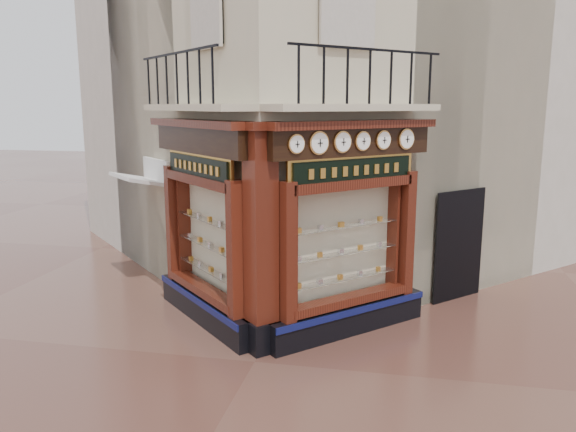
% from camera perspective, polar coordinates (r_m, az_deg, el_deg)
% --- Properties ---
extents(ground, '(80.00, 80.00, 0.00)m').
position_cam_1_polar(ground, '(9.76, -3.41, -14.57)').
color(ground, '#543127').
rests_on(ground, ground).
extents(main_building, '(11.31, 11.31, 12.00)m').
position_cam_1_polar(main_building, '(14.93, 2.66, 17.93)').
color(main_building, '#BEB594').
rests_on(main_building, ground).
extents(neighbour_left, '(11.31, 11.31, 11.00)m').
position_cam_1_polar(neighbour_left, '(17.82, -4.25, 15.19)').
color(neighbour_left, beige).
rests_on(neighbour_left, ground).
extents(neighbour_right, '(11.31, 11.31, 11.00)m').
position_cam_1_polar(neighbour_right, '(17.17, 12.46, 15.12)').
color(neighbour_right, beige).
rests_on(neighbour_right, ground).
extents(shopfront_left, '(2.86, 2.86, 3.98)m').
position_cam_1_polar(shopfront_left, '(10.95, -8.55, -0.86)').
color(shopfront_left, black).
rests_on(shopfront_left, ground).
extents(shopfront_right, '(2.86, 2.86, 3.98)m').
position_cam_1_polar(shopfront_right, '(10.35, 6.26, -1.51)').
color(shopfront_right, black).
rests_on(shopfront_right, ground).
extents(corner_pilaster, '(0.85, 0.85, 3.98)m').
position_cam_1_polar(corner_pilaster, '(9.55, -2.78, -2.70)').
color(corner_pilaster, black).
rests_on(corner_pilaster, ground).
extents(balcony, '(5.94, 2.97, 1.03)m').
position_cam_1_polar(balcony, '(10.24, -1.52, 11.06)').
color(balcony, '#BEB594').
rests_on(balcony, ground).
extents(clock_a, '(0.26, 0.26, 0.32)m').
position_cam_1_polar(clock_a, '(9.17, 0.85, 7.32)').
color(clock_a, gold).
rests_on(clock_a, ground).
extents(clock_b, '(0.31, 0.31, 0.40)m').
position_cam_1_polar(clock_b, '(9.44, 3.16, 7.42)').
color(clock_b, gold).
rests_on(clock_b, ground).
extents(clock_c, '(0.30, 0.30, 0.38)m').
position_cam_1_polar(clock_c, '(9.74, 5.55, 7.50)').
color(clock_c, gold).
rests_on(clock_c, ground).
extents(clock_d, '(0.28, 0.28, 0.35)m').
position_cam_1_polar(clock_d, '(10.04, 7.60, 7.56)').
color(clock_d, gold).
rests_on(clock_d, ground).
extents(clock_e, '(0.28, 0.28, 0.35)m').
position_cam_1_polar(clock_e, '(10.37, 9.66, 7.61)').
color(clock_e, gold).
rests_on(clock_e, ground).
extents(clock_f, '(0.31, 0.31, 0.39)m').
position_cam_1_polar(clock_f, '(10.77, 11.92, 7.65)').
color(clock_f, gold).
rests_on(clock_f, ground).
extents(awning, '(1.73, 1.73, 0.27)m').
position_cam_1_polar(awning, '(14.02, -14.47, -6.79)').
color(awning, silver).
rests_on(awning, ground).
extents(signboard_left, '(1.95, 1.95, 0.52)m').
position_cam_1_polar(signboard_left, '(10.74, -9.10, 4.96)').
color(signboard_left, gold).
rests_on(signboard_left, ground).
extents(signboard_right, '(2.05, 2.05, 0.55)m').
position_cam_1_polar(signboard_right, '(10.10, 6.68, 4.64)').
color(signboard_right, gold).
rests_on(signboard_right, ground).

